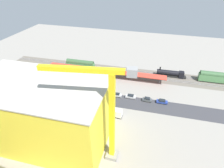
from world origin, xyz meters
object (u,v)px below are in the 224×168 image
Objects in this scene: passenger_coach at (217,77)px; box_truck_0 at (110,112)px; parked_car_0 at (162,102)px; parked_car_4 at (102,93)px; locomotive at (172,74)px; traffic_light at (52,88)px; parked_car_7 at (61,86)px; street_tree_0 at (98,95)px; street_tree_1 at (51,87)px; street_tree_2 at (56,91)px; box_truck_2 at (48,100)px; parked_car_1 at (147,100)px; construction_building at (43,112)px; parked_car_6 at (75,88)px; parked_car_5 at (87,90)px; parked_car_2 at (131,97)px; parked_car_3 at (117,95)px; freight_coach_far at (80,65)px; platform_canopy_near at (105,71)px; tower_crane at (106,112)px; box_truck_1 at (103,108)px.

passenger_coach is 1.73× the size of box_truck_0.
parked_car_0 reaches higher than parked_car_4.
passenger_coach is at bearing 179.99° from locomotive.
parked_car_7 is at bearing -88.72° from traffic_light.
street_tree_1 is (22.12, -0.03, 0.38)m from street_tree_0.
traffic_light is (74.61, 32.65, 1.55)m from passenger_coach.
street_tree_2 is at bearing 109.18° from parked_car_7.
box_truck_0 reaches higher than box_truck_2.
traffic_light reaches higher than parked_car_1.
parked_car_0 is 0.12× the size of construction_building.
traffic_light reaches higher than parked_car_6.
box_truck_2 is at bearing 43.08° from parked_car_5.
construction_building reaches higher than parked_car_0.
parked_car_5 is at bearing 1.45° from parked_car_2.
street_tree_2 reaches higher than locomotive.
parked_car_3 is 12.99m from box_truck_0.
box_truck_0 is 1.43× the size of traffic_light.
box_truck_2 is at bearing 87.51° from freight_coach_far.
parked_car_6 is at bearing -134.99° from street_tree_1.
parked_car_1 is at bearing 37.63° from passenger_coach.
box_truck_0 reaches higher than parked_car_1.
platform_canopy_near reaches higher than parked_car_2.
traffic_light is (13.61, 7.48, 3.91)m from parked_car_5.
parked_car_2 is at bearing 138.65° from platform_canopy_near.
street_tree_0 reaches higher than platform_canopy_near.
parked_car_7 is (13.78, -0.41, 0.00)m from parked_car_5.
platform_canopy_near reaches higher than parked_car_7.
construction_building reaches higher than parked_car_2.
passenger_coach is 2.48× the size of traffic_light.
tower_crane is at bearing 144.55° from street_tree_1.
street_tree_0 reaches higher than passenger_coach.
freight_coach_far is 28.12m from parked_car_4.
parked_car_0 is 48.90m from construction_building.
freight_coach_far is 23.46m from parked_car_5.
tower_crane is at bearing 129.25° from parked_car_6.
parked_car_4 is 0.57× the size of street_tree_1.
parked_car_2 is 1.11× the size of parked_car_6.
locomotive is 40.11m from parked_car_4.
parked_car_3 is 0.57× the size of street_tree_0.
platform_canopy_near reaches higher than parked_car_0.
locomotive reaches higher than parked_car_3.
parked_car_6 is at bearing 1.05° from parked_car_2.
street_tree_2 reaches higher than passenger_coach.
tower_crane is 3.76× the size of box_truck_1.
parked_car_7 is 0.56× the size of street_tree_0.
parked_car_1 is 0.60× the size of traffic_light.
freight_coach_far is at bearing -93.45° from traffic_light.
parked_car_1 is 0.90× the size of parked_car_2.
parked_car_3 is 36.19m from tower_crane.
parked_car_5 is (28.44, 0.07, -0.12)m from parked_car_1.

